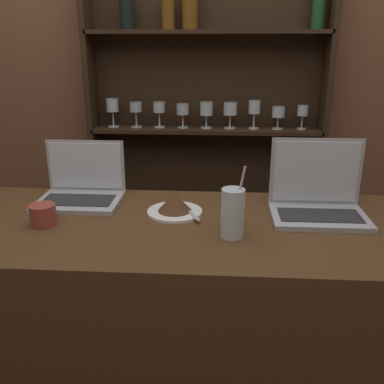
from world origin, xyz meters
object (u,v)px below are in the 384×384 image
laptop_near (82,189)px  water_glass (233,213)px  coffee_cup (43,215)px  cake_plate (175,205)px  laptop_far (318,199)px

laptop_near → water_glass: size_ratio=1.34×
laptop_near → coffee_cup: size_ratio=3.58×
cake_plate → coffee_cup: size_ratio=2.30×
cake_plate → water_glass: (0.20, -0.18, 0.05)m
laptop_far → coffee_cup: laptop_far is taller
laptop_near → laptop_far: size_ratio=0.95×
coffee_cup → water_glass: bearing=-4.4°
water_glass → coffee_cup: (-0.61, 0.05, -0.04)m
laptop_near → water_glass: 0.63m
coffee_cup → laptop_near: bearing=76.8°
laptop_far → water_glass: bearing=-146.8°
laptop_near → laptop_far: bearing=-5.9°
laptop_far → cake_plate: (-0.49, -0.02, -0.03)m
cake_plate → coffee_cup: 0.44m
cake_plate → laptop_near: bearing=163.7°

